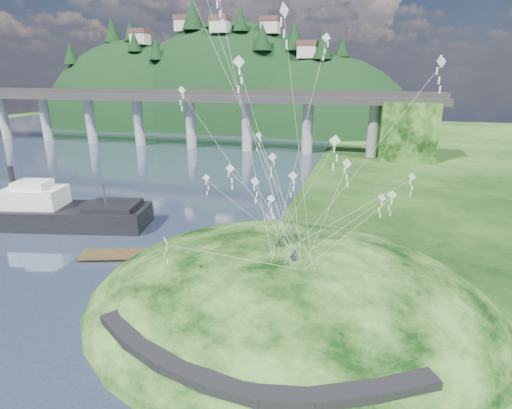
# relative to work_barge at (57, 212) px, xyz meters

# --- Properties ---
(ground) EXTENTS (320.00, 320.00, 0.00)m
(ground) POSITION_rel_work_barge_xyz_m (23.85, -11.36, -1.94)
(ground) COLOR black
(ground) RESTS_ON ground
(grass_hill) EXTENTS (36.00, 32.00, 13.00)m
(grass_hill) POSITION_rel_work_barge_xyz_m (31.85, -9.36, -3.44)
(grass_hill) COLOR black
(grass_hill) RESTS_ON ground
(footpath) EXTENTS (22.29, 5.84, 0.83)m
(footpath) POSITION_rel_work_barge_xyz_m (31.32, -21.10, 0.14)
(footpath) COLOR black
(footpath) RESTS_ON ground
(bridge) EXTENTS (160.00, 11.00, 15.00)m
(bridge) POSITION_rel_work_barge_xyz_m (-2.60, 58.71, 7.76)
(bridge) COLOR #2D2B2B
(bridge) RESTS_ON ground
(far_ridge) EXTENTS (153.00, 70.00, 94.50)m
(far_ridge) POSITION_rel_work_barge_xyz_m (-19.73, 110.81, -9.38)
(far_ridge) COLOR black
(far_ridge) RESTS_ON ground
(work_barge) EXTENTS (22.94, 10.58, 7.76)m
(work_barge) POSITION_rel_work_barge_xyz_m (0.00, 0.00, 0.00)
(work_barge) COLOR black
(work_barge) RESTS_ON ground
(wooden_dock) EXTENTS (13.95, 6.43, 1.00)m
(wooden_dock) POSITION_rel_work_barge_xyz_m (15.86, -5.29, -1.50)
(wooden_dock) COLOR #3E2E19
(wooden_dock) RESTS_ON ground
(kite_flyers) EXTENTS (2.62, 2.95, 1.94)m
(kite_flyers) POSITION_rel_work_barge_xyz_m (31.85, -10.73, 3.87)
(kite_flyers) COLOR #23272F
(kite_flyers) RESTS_ON ground
(kite_swarm) EXTENTS (20.44, 17.85, 21.51)m
(kite_swarm) POSITION_rel_work_barge_xyz_m (30.84, -7.97, 11.95)
(kite_swarm) COLOR white
(kite_swarm) RESTS_ON ground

